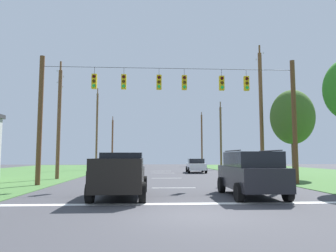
{
  "coord_description": "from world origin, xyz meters",
  "views": [
    {
      "loc": [
        -1.38,
        -9.76,
        1.79
      ],
      "look_at": [
        -0.32,
        8.4,
        3.54
      ],
      "focal_mm": 33.56,
      "sensor_mm": 36.0,
      "label": 1
    }
  ],
  "objects_px": {
    "pickup_truck": "(121,175)",
    "utility_pole_far_right": "(221,136)",
    "utility_pole_near_left": "(202,139)",
    "utility_pole_far_left": "(59,120)",
    "utility_pole_distant_left": "(112,142)",
    "utility_pole_mid_right": "(261,112)",
    "tree_roadside_right": "(292,117)",
    "suv_black": "(251,173)",
    "utility_pole_distant_right": "(97,128)",
    "distant_car_crossing_white": "(196,165)",
    "overhead_signal_span": "(171,111)"
  },
  "relations": [
    {
      "from": "pickup_truck",
      "to": "utility_pole_far_right",
      "type": "height_order",
      "value": "utility_pole_far_right"
    },
    {
      "from": "utility_pole_near_left",
      "to": "utility_pole_far_left",
      "type": "bearing_deg",
      "value": -116.44
    },
    {
      "from": "utility_pole_distant_left",
      "to": "pickup_truck",
      "type": "bearing_deg",
      "value": -82.77
    },
    {
      "from": "utility_pole_distant_left",
      "to": "utility_pole_far_right",
      "type": "bearing_deg",
      "value": -44.19
    },
    {
      "from": "utility_pole_mid_right",
      "to": "utility_pole_distant_left",
      "type": "xyz_separation_m",
      "value": [
        -16.66,
        33.72,
        -1.06
      ]
    },
    {
      "from": "utility_pole_near_left",
      "to": "utility_pole_distant_left",
      "type": "distance_m",
      "value": 17.1
    },
    {
      "from": "utility_pole_far_right",
      "to": "utility_pole_distant_left",
      "type": "relative_size",
      "value": 1.01
    },
    {
      "from": "utility_pole_far_right",
      "to": "utility_pole_distant_left",
      "type": "distance_m",
      "value": 23.76
    },
    {
      "from": "pickup_truck",
      "to": "utility_pole_near_left",
      "type": "height_order",
      "value": "utility_pole_near_left"
    },
    {
      "from": "utility_pole_far_left",
      "to": "tree_roadside_right",
      "type": "relative_size",
      "value": 1.3
    },
    {
      "from": "suv_black",
      "to": "utility_pole_far_right",
      "type": "xyz_separation_m",
      "value": [
        5.46,
        29.57,
        3.6
      ]
    },
    {
      "from": "utility_pole_distant_right",
      "to": "suv_black",
      "type": "bearing_deg",
      "value": -67.93
    },
    {
      "from": "utility_pole_far_right",
      "to": "utility_pole_distant_left",
      "type": "xyz_separation_m",
      "value": [
        -17.04,
        16.56,
        -0.17
      ]
    },
    {
      "from": "utility_pole_near_left",
      "to": "utility_pole_distant_left",
      "type": "bearing_deg",
      "value": 179.56
    },
    {
      "from": "utility_pole_distant_right",
      "to": "utility_pole_distant_left",
      "type": "height_order",
      "value": "utility_pole_distant_right"
    },
    {
      "from": "tree_roadside_right",
      "to": "utility_pole_far_right",
      "type": "bearing_deg",
      "value": 95.32
    },
    {
      "from": "utility_pole_far_left",
      "to": "distant_car_crossing_white",
      "type": "bearing_deg",
      "value": 36.81
    },
    {
      "from": "utility_pole_far_right",
      "to": "utility_pole_distant_left",
      "type": "bearing_deg",
      "value": 135.81
    },
    {
      "from": "tree_roadside_right",
      "to": "pickup_truck",
      "type": "bearing_deg",
      "value": -140.52
    },
    {
      "from": "utility_pole_mid_right",
      "to": "utility_pole_far_right",
      "type": "relative_size",
      "value": 1.21
    },
    {
      "from": "utility_pole_far_right",
      "to": "utility_pole_near_left",
      "type": "bearing_deg",
      "value": 89.81
    },
    {
      "from": "utility_pole_distant_right",
      "to": "distant_car_crossing_white",
      "type": "bearing_deg",
      "value": -33.68
    },
    {
      "from": "pickup_truck",
      "to": "utility_pole_mid_right",
      "type": "relative_size",
      "value": 0.47
    },
    {
      "from": "utility_pole_distant_right",
      "to": "utility_pole_mid_right",
      "type": "bearing_deg",
      "value": -44.23
    },
    {
      "from": "utility_pole_far_right",
      "to": "utility_pole_distant_right",
      "type": "bearing_deg",
      "value": -177.01
    },
    {
      "from": "suv_black",
      "to": "distant_car_crossing_white",
      "type": "bearing_deg",
      "value": 88.38
    },
    {
      "from": "distant_car_crossing_white",
      "to": "tree_roadside_right",
      "type": "bearing_deg",
      "value": -55.12
    },
    {
      "from": "distant_car_crossing_white",
      "to": "utility_pole_far_right",
      "type": "distance_m",
      "value": 10.97
    },
    {
      "from": "tree_roadside_right",
      "to": "utility_pole_near_left",
      "type": "bearing_deg",
      "value": 92.73
    },
    {
      "from": "overhead_signal_span",
      "to": "utility_pole_mid_right",
      "type": "distance_m",
      "value": 10.48
    },
    {
      "from": "overhead_signal_span",
      "to": "utility_pole_far_right",
      "type": "height_order",
      "value": "utility_pole_far_right"
    },
    {
      "from": "utility_pole_far_right",
      "to": "utility_pole_near_left",
      "type": "relative_size",
      "value": 0.92
    },
    {
      "from": "utility_pole_mid_right",
      "to": "utility_pole_far_left",
      "type": "xyz_separation_m",
      "value": [
        -16.8,
        -1.07,
        -0.91
      ]
    },
    {
      "from": "pickup_truck",
      "to": "distant_car_crossing_white",
      "type": "relative_size",
      "value": 1.24
    },
    {
      "from": "pickup_truck",
      "to": "utility_pole_far_right",
      "type": "bearing_deg",
      "value": 68.93
    },
    {
      "from": "suv_black",
      "to": "utility_pole_distant_left",
      "type": "height_order",
      "value": "utility_pole_distant_left"
    },
    {
      "from": "utility_pole_near_left",
      "to": "utility_pole_distant_left",
      "type": "relative_size",
      "value": 1.1
    },
    {
      "from": "suv_black",
      "to": "utility_pole_distant_left",
      "type": "distance_m",
      "value": 47.69
    },
    {
      "from": "distant_car_crossing_white",
      "to": "pickup_truck",
      "type": "bearing_deg",
      "value": -107.51
    },
    {
      "from": "overhead_signal_span",
      "to": "utility_pole_near_left",
      "type": "relative_size",
      "value": 1.61
    },
    {
      "from": "pickup_truck",
      "to": "tree_roadside_right",
      "type": "height_order",
      "value": "tree_roadside_right"
    },
    {
      "from": "pickup_truck",
      "to": "utility_pole_distant_left",
      "type": "relative_size",
      "value": 0.58
    },
    {
      "from": "utility_pole_far_left",
      "to": "tree_roadside_right",
      "type": "xyz_separation_m",
      "value": [
        18.9,
        -0.27,
        0.35
      ]
    },
    {
      "from": "suv_black",
      "to": "utility_pole_distant_right",
      "type": "xyz_separation_m",
      "value": [
        -11.62,
        28.68,
        4.47
      ]
    },
    {
      "from": "distant_car_crossing_white",
      "to": "utility_pole_distant_left",
      "type": "bearing_deg",
      "value": 115.41
    },
    {
      "from": "pickup_truck",
      "to": "utility_pole_mid_right",
      "type": "height_order",
      "value": "utility_pole_mid_right"
    },
    {
      "from": "utility_pole_near_left",
      "to": "suv_black",
      "type": "bearing_deg",
      "value": -96.84
    },
    {
      "from": "distant_car_crossing_white",
      "to": "utility_pole_mid_right",
      "type": "distance_m",
      "value": 10.45
    },
    {
      "from": "utility_pole_far_right",
      "to": "utility_pole_near_left",
      "type": "height_order",
      "value": "utility_pole_near_left"
    },
    {
      "from": "suv_black",
      "to": "utility_pole_mid_right",
      "type": "relative_size",
      "value": 0.42
    }
  ]
}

